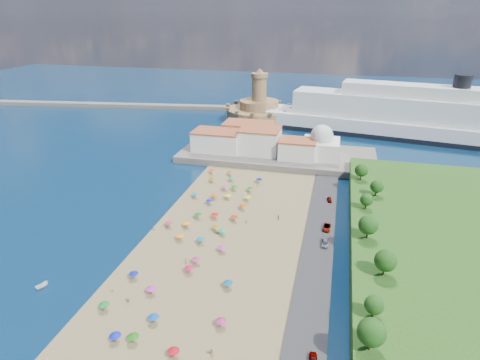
# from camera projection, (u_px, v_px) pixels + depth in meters

# --- Properties ---
(ground) EXTENTS (700.00, 700.00, 0.00)m
(ground) POSITION_uv_depth(u_px,v_px,m) (208.00, 232.00, 126.04)
(ground) COLOR #071938
(ground) RESTS_ON ground
(terrace) EXTENTS (90.00, 36.00, 3.00)m
(terrace) POSITION_uv_depth(u_px,v_px,m) (277.00, 155.00, 188.39)
(terrace) COLOR #59544C
(terrace) RESTS_ON ground
(jetty) EXTENTS (18.00, 70.00, 2.40)m
(jetty) POSITION_uv_depth(u_px,v_px,m) (248.00, 132.00, 224.65)
(jetty) COLOR #59544C
(jetty) RESTS_ON ground
(breakwater) EXTENTS (199.03, 34.77, 2.60)m
(breakwater) POSITION_uv_depth(u_px,v_px,m) (129.00, 106.00, 286.59)
(breakwater) COLOR #59544C
(breakwater) RESTS_ON ground
(waterfront_buildings) EXTENTS (57.00, 29.00, 11.00)m
(waterfront_buildings) POSITION_uv_depth(u_px,v_px,m) (250.00, 140.00, 189.37)
(waterfront_buildings) COLOR silver
(waterfront_buildings) RESTS_ON terrace
(domed_building) EXTENTS (16.00, 16.00, 15.00)m
(domed_building) POSITION_uv_depth(u_px,v_px,m) (321.00, 144.00, 179.23)
(domed_building) COLOR silver
(domed_building) RESTS_ON terrace
(fortress) EXTENTS (40.00, 40.00, 32.40)m
(fortress) POSITION_uv_depth(u_px,v_px,m) (259.00, 111.00, 249.28)
(fortress) COLOR #A17E50
(fortress) RESTS_ON ground
(cruise_ship) EXTENTS (160.96, 48.26, 34.81)m
(cruise_ship) POSITION_uv_depth(u_px,v_px,m) (411.00, 119.00, 215.82)
(cruise_ship) COLOR black
(cruise_ship) RESTS_ON ground
(beach_parasols) EXTENTS (31.83, 116.13, 2.20)m
(beach_parasols) POSITION_uv_depth(u_px,v_px,m) (196.00, 240.00, 117.58)
(beach_parasols) COLOR gray
(beach_parasols) RESTS_ON beach
(beachgoers) EXTENTS (38.07, 94.63, 1.88)m
(beachgoers) POSITION_uv_depth(u_px,v_px,m) (200.00, 253.00, 113.52)
(beachgoers) COLOR tan
(beachgoers) RESTS_ON beach
(moored_boats) EXTENTS (9.79, 33.07, 1.53)m
(moored_boats) POSITION_uv_depth(u_px,v_px,m) (2.00, 340.00, 83.93)
(moored_boats) COLOR white
(moored_boats) RESTS_ON ground
(parked_cars) EXTENTS (2.61, 78.68, 1.45)m
(parked_cars) POSITION_uv_depth(u_px,v_px,m) (325.00, 246.00, 116.20)
(parked_cars) COLOR gray
(parked_cars) RESTS_ON promenade
(hillside_trees) EXTENTS (11.24, 107.80, 6.91)m
(hillside_trees) POSITION_uv_depth(u_px,v_px,m) (371.00, 246.00, 100.80)
(hillside_trees) COLOR #382314
(hillside_trees) RESTS_ON hillside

